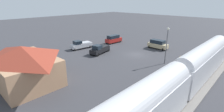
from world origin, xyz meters
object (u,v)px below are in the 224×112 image
pickup_black (100,49)px  light_pole_near_platform (167,41)px  station_building (24,64)px  pedestrian_on_platform (180,60)px  pedestrian_waiting_far (177,65)px  pickup_silver (81,45)px  suv_tan (158,44)px  suv_red (113,39)px  passenger_train (179,79)px

pickup_black → light_pole_near_platform: 14.84m
station_building → pedestrian_on_platform: (-13.83, -21.95, -1.64)m
pedestrian_waiting_far → pickup_silver: bearing=6.4°
suv_tan → suv_red: bearing=15.3°
pickup_black → pickup_silver: size_ratio=1.02×
suv_red → pedestrian_on_platform: bearing=167.8°
pickup_black → pickup_silver: same height
pedestrian_waiting_far → light_pole_near_platform: 5.11m
pedestrian_waiting_far → suv_red: suv_red is taller
pedestrian_waiting_far → suv_tan: bearing=-48.4°
passenger_train → pickup_silver: 27.58m
passenger_train → station_building: (18.00, 10.73, 0.06)m
pedestrian_on_platform → pickup_black: bearing=16.5°
pickup_silver → suv_tan: size_ratio=1.14×
station_building → pickup_black: 17.37m
pickup_silver → light_pole_near_platform: light_pole_near_platform is taller
station_building → light_pole_near_platform: light_pole_near_platform is taller
pickup_silver → suv_tan: suv_tan is taller
passenger_train → pedestrian_on_platform: 12.07m
pedestrian_on_platform → pickup_silver: size_ratio=0.31×
passenger_train → suv_tan: (12.89, -19.02, -1.71)m
light_pole_near_platform → pedestrian_on_platform: bearing=-167.9°
passenger_train → station_building: bearing=30.8°
pickup_silver → suv_tan: (-14.02, -13.27, 0.12)m
pedestrian_on_platform → suv_tan: 11.70m
pedestrian_waiting_far → light_pole_near_platform: (3.34, -2.26, 3.14)m
station_building → pedestrian_waiting_far: bearing=-127.2°
pickup_silver → light_pole_near_platform: 20.98m
suv_tan → light_pole_near_platform: size_ratio=0.71×
station_building → suv_red: (7.00, -26.44, -1.77)m
pickup_black → light_pole_near_platform: light_pole_near_platform is taller
pedestrian_waiting_far → pickup_silver: 23.61m
pedestrian_waiting_far → station_building: bearing=52.8°
passenger_train → light_pole_near_platform: light_pole_near_platform is taller
passenger_train → pickup_silver: size_ratio=6.85×
pickup_silver → station_building: bearing=118.4°
light_pole_near_platform → pickup_black: bearing=17.4°
passenger_train → suv_red: bearing=-32.1°
pedestrian_on_platform → light_pole_near_platform: light_pole_near_platform is taller
station_building → light_pole_near_platform: (-11.20, -21.38, 1.50)m
suv_red → pickup_black: bearing=115.2°
suv_tan → pedestrian_waiting_far: bearing=131.6°
pedestrian_on_platform → suv_red: size_ratio=0.34×
passenger_train → light_pole_near_platform: size_ratio=5.54×
pickup_black → light_pole_near_platform: (-13.79, -4.31, 3.39)m
suv_red → pickup_silver: suv_red is taller
passenger_train → pickup_black: (20.59, -6.34, -1.83)m
pedestrian_on_platform → station_building: bearing=57.8°
pedestrian_on_platform → passenger_train: bearing=110.4°
passenger_train → suv_tan: bearing=-55.9°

